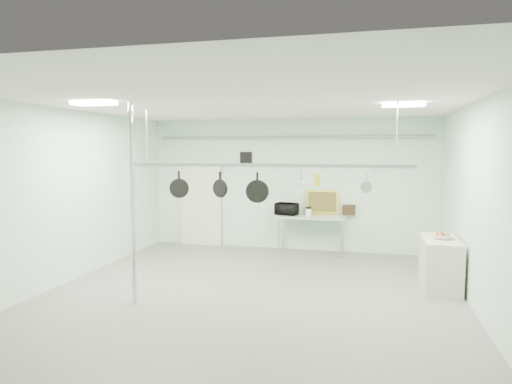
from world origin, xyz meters
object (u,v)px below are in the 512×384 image
(fruit_bowl, at_px, (443,237))
(coffee_canister, at_px, (309,212))
(prep_table, at_px, (311,219))
(skillet_mid, at_px, (220,184))
(side_cabinet, at_px, (440,264))
(pot_rack, at_px, (263,163))
(skillet_left, at_px, (179,184))
(microwave, at_px, (287,209))
(skillet_right, at_px, (257,187))
(chrome_pole, at_px, (133,204))

(fruit_bowl, bearing_deg, coffee_canister, 140.89)
(prep_table, bearing_deg, skillet_mid, -109.28)
(side_cabinet, xyz_separation_m, fruit_bowl, (0.02, -0.03, 0.49))
(pot_rack, bearing_deg, skillet_left, 180.00)
(skillet_left, bearing_deg, skillet_mid, -13.97)
(side_cabinet, height_order, fruit_bowl, fruit_bowl)
(side_cabinet, relative_size, coffee_canister, 6.72)
(microwave, height_order, skillet_left, skillet_left)
(prep_table, height_order, fruit_bowl, fruit_bowl)
(skillet_mid, bearing_deg, side_cabinet, 36.96)
(microwave, bearing_deg, pot_rack, 106.11)
(skillet_right, bearing_deg, coffee_canister, 73.21)
(coffee_canister, relative_size, skillet_left, 0.40)
(coffee_canister, distance_m, skillet_right, 3.35)
(coffee_canister, bearing_deg, fruit_bowl, -39.11)
(prep_table, xyz_separation_m, side_cabinet, (2.55, -2.20, -0.38))
(skillet_mid, bearing_deg, chrome_pole, -121.42)
(microwave, relative_size, coffee_canister, 2.84)
(chrome_pole, xyz_separation_m, side_cabinet, (4.85, 2.00, -1.15))
(skillet_left, distance_m, skillet_right, 1.40)
(chrome_pole, distance_m, skillet_left, 1.02)
(side_cabinet, height_order, microwave, microwave)
(side_cabinet, bearing_deg, prep_table, 139.21)
(pot_rack, distance_m, coffee_canister, 3.46)
(chrome_pole, bearing_deg, coffee_canister, 61.42)
(pot_rack, bearing_deg, skillet_right, 180.00)
(side_cabinet, xyz_separation_m, microwave, (-3.14, 2.21, 0.60))
(microwave, relative_size, fruit_bowl, 1.45)
(microwave, height_order, skillet_mid, skillet_mid)
(side_cabinet, height_order, skillet_right, skillet_right)
(coffee_canister, bearing_deg, chrome_pole, -118.58)
(chrome_pole, relative_size, fruit_bowl, 9.11)
(chrome_pole, height_order, prep_table, chrome_pole)
(side_cabinet, xyz_separation_m, coffee_canister, (-2.61, 2.11, 0.54))
(fruit_bowl, height_order, skillet_right, skillet_right)
(skillet_right, bearing_deg, chrome_pole, -162.31)
(chrome_pole, xyz_separation_m, prep_table, (2.30, 4.20, -0.77))
(skillet_left, bearing_deg, side_cabinet, -0.10)
(chrome_pole, distance_m, coffee_canister, 4.72)
(skillet_mid, bearing_deg, microwave, 100.76)
(prep_table, bearing_deg, coffee_canister, -124.13)
(fruit_bowl, bearing_deg, side_cabinet, 130.37)
(skillet_left, bearing_deg, microwave, 54.38)
(microwave, xyz_separation_m, skillet_left, (-1.31, -3.31, 0.81))
(skillet_mid, height_order, skillet_right, same)
(skillet_left, bearing_deg, fruit_bowl, -0.49)
(chrome_pole, height_order, microwave, chrome_pole)
(microwave, bearing_deg, chrome_pole, 80.71)
(pot_rack, height_order, fruit_bowl, pot_rack)
(fruit_bowl, xyz_separation_m, skillet_left, (-4.48, -1.07, 0.92))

